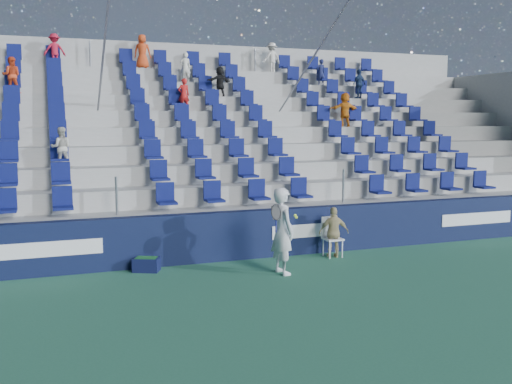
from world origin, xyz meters
TOP-DOWN VIEW (x-y plane):
  - ground at (0.00, 0.00)m, footprint 70.00×70.00m
  - sponsor_wall at (0.00, 3.15)m, footprint 24.00×0.32m
  - grandstand at (-0.00, 8.24)m, footprint 24.00×8.17m
  - tennis_player at (0.36, 1.53)m, footprint 0.69×0.77m
  - line_judge_chair at (2.16, 2.65)m, footprint 0.44×0.45m
  - line_judge at (2.16, 2.50)m, footprint 0.80×0.50m
  - ball_bin at (-2.47, 2.75)m, footprint 0.68×0.58m

SIDE VIEW (x-z plane):
  - ground at x=0.00m, z-range 0.00..0.00m
  - ball_bin at x=-2.47m, z-range 0.01..0.34m
  - line_judge_chair at x=2.16m, z-range 0.07..1.07m
  - sponsor_wall at x=0.00m, z-range 0.00..1.20m
  - line_judge at x=2.16m, z-range 0.00..1.27m
  - tennis_player at x=0.36m, z-range 0.00..1.95m
  - grandstand at x=0.00m, z-range -1.18..5.45m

